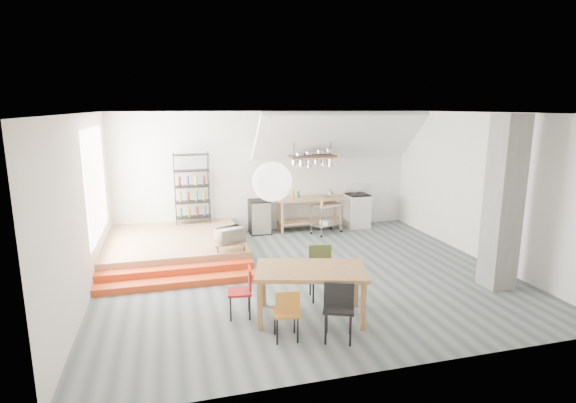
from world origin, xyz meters
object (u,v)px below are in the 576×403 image
object	(u,v)px
dining_table	(311,274)
mini_fridge	(259,217)
stove	(357,210)
rolling_cart	(327,215)

from	to	relation	value
dining_table	mini_fridge	distance (m)	5.03
stove	dining_table	world-z (taller)	stove
stove	mini_fridge	bearing A→B (deg)	179.10
mini_fridge	rolling_cart	bearing A→B (deg)	-16.29
stove	dining_table	size ratio (longest dim) A/B	0.61
rolling_cart	mini_fridge	world-z (taller)	mini_fridge
stove	rolling_cart	xyz separation A→B (m)	(-1.07, -0.46, 0.03)
dining_table	rolling_cart	world-z (taller)	dining_table
dining_table	mini_fridge	size ratio (longest dim) A/B	2.14
stove	rolling_cart	distance (m)	1.16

